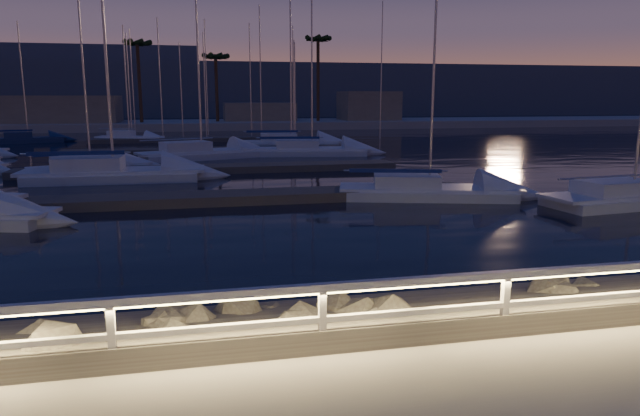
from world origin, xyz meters
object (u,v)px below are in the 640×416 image
(sailboat_d, at_px, (629,195))
(sailboat_m, at_px, (128,137))
(sailboat_k, at_px, (289,142))
(sailboat_g, at_px, (198,152))
(sailboat_h, at_px, (424,189))
(sailboat_n, at_px, (26,139))
(guard_rail, at_px, (251,307))
(sailboat_j, at_px, (88,167))
(sailboat_l, at_px, (309,150))
(sailboat_c, at_px, (109,172))

(sailboat_d, bearing_deg, sailboat_m, 114.59)
(sailboat_m, bearing_deg, sailboat_k, -15.43)
(sailboat_g, relative_size, sailboat_h, 1.16)
(sailboat_h, distance_m, sailboat_n, 44.79)
(guard_rail, distance_m, sailboat_n, 54.53)
(sailboat_m, bearing_deg, guard_rail, -63.60)
(sailboat_k, relative_size, sailboat_m, 1.32)
(sailboat_d, distance_m, sailboat_k, 31.09)
(sailboat_h, bearing_deg, sailboat_j, 159.32)
(sailboat_d, relative_size, sailboat_l, 0.92)
(sailboat_g, distance_m, sailboat_l, 8.26)
(sailboat_h, bearing_deg, sailboat_c, 165.49)
(sailboat_c, relative_size, sailboat_j, 1.39)
(sailboat_c, xyz_separation_m, sailboat_g, (4.64, 10.17, -0.01))
(sailboat_c, bearing_deg, sailboat_k, 56.69)
(sailboat_g, bearing_deg, guard_rail, -108.56)
(sailboat_d, bearing_deg, sailboat_h, 150.01)
(sailboat_c, distance_m, sailboat_d, 24.68)
(sailboat_j, height_order, sailboat_l, sailboat_l)
(sailboat_j, height_order, sailboat_n, sailboat_n)
(sailboat_c, bearing_deg, sailboat_h, -29.04)
(sailboat_g, bearing_deg, sailboat_l, -13.30)
(sailboat_d, bearing_deg, sailboat_j, 140.77)
(sailboat_c, bearing_deg, sailboat_m, 95.45)
(sailboat_j, bearing_deg, sailboat_m, 68.18)
(guard_rail, distance_m, sailboat_l, 35.40)
(guard_rail, relative_size, sailboat_l, 2.99)
(sailboat_h, relative_size, sailboat_j, 1.16)
(sailboat_c, distance_m, sailboat_h, 16.48)
(sailboat_g, height_order, sailboat_m, sailboat_g)
(sailboat_c, xyz_separation_m, sailboat_j, (-1.65, 3.41, -0.07))
(sailboat_j, distance_m, sailboat_m, 24.34)
(sailboat_n, bearing_deg, sailboat_k, -39.07)
(sailboat_k, bearing_deg, sailboat_l, -80.97)
(sailboat_k, bearing_deg, sailboat_g, -128.92)
(sailboat_d, height_order, sailboat_g, sailboat_g)
(sailboat_c, height_order, sailboat_n, sailboat_c)
(sailboat_m, bearing_deg, sailboat_j, -70.76)
(sailboat_j, xyz_separation_m, sailboat_l, (14.49, 7.68, 0.03))
(sailboat_m, xyz_separation_m, sailboat_n, (-9.41, 0.61, -0.02))
(guard_rail, relative_size, sailboat_h, 3.36)
(sailboat_d, xyz_separation_m, sailboat_n, (-33.35, 39.87, -0.01))
(sailboat_l, bearing_deg, sailboat_n, 152.70)
(sailboat_j, height_order, sailboat_k, sailboat_k)
(sailboat_c, distance_m, sailboat_n, 30.61)
(sailboat_k, xyz_separation_m, sailboat_m, (-14.51, 9.63, -0.03))
(guard_rail, bearing_deg, sailboat_g, 91.16)
(sailboat_l, bearing_deg, sailboat_h, -77.81)
(guard_rail, xyz_separation_m, sailboat_g, (-0.68, 33.66, -0.91))
(sailboat_g, distance_m, sailboat_m, 18.83)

